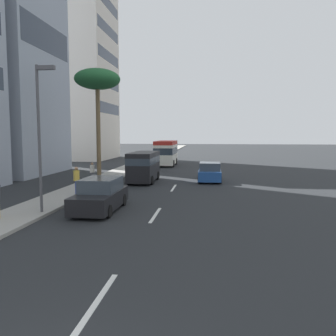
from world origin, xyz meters
name	(u,v)px	position (x,y,z in m)	size (l,w,h in m)	color
ground_plane	(183,174)	(31.50, 0.00, 0.00)	(198.00, 198.00, 0.00)	#26282B
sidewalk_right	(120,172)	(31.50, 6.55, 0.07)	(162.00, 2.62, 0.15)	#9E9B93
lane_stripe_near	(97,301)	(4.32, 0.00, 0.01)	(3.20, 0.16, 0.01)	silver
lane_stripe_mid	(155,215)	(13.33, 0.00, 0.01)	(3.20, 0.16, 0.01)	silver
lane_stripe_far	(174,188)	(22.04, 0.00, 0.01)	(3.20, 0.16, 0.01)	silver
minibus_lead	(166,152)	(40.02, 2.84, 1.70)	(6.29, 2.44, 3.10)	silver
van_second	(144,165)	(24.99, 2.81, 1.42)	(5.27, 2.06, 2.49)	black
car_third	(100,195)	(14.00, 3.02, 0.81)	(4.67, 1.96, 1.71)	black
car_fourth	(210,172)	(25.97, -2.66, 0.77)	(4.10, 1.92, 1.62)	#1E478C
pedestrian_mid_block	(92,171)	(23.46, 6.74, 1.01)	(0.36, 0.28, 1.57)	#333338
pedestrian_by_tree	(77,179)	(17.86, 5.84, 1.13)	(0.38, 0.38, 1.77)	navy
palm_tree	(97,81)	(26.29, 7.09, 8.54)	(3.95, 3.95, 9.46)	brown
street_lamp	(41,123)	(12.72, 5.53, 4.54)	(0.24, 0.97, 7.17)	#4C4C51
office_tower_far	(71,54)	(50.23, 19.07, 16.45)	(11.80, 12.16, 32.89)	silver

